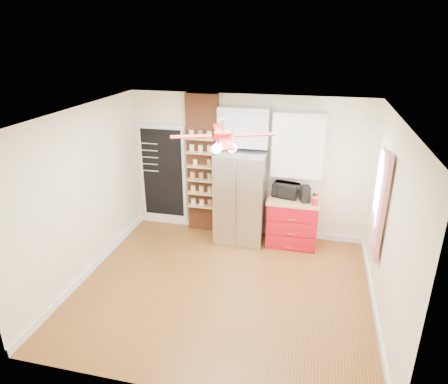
% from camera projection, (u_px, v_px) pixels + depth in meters
% --- Properties ---
extents(floor, '(4.50, 4.50, 0.00)m').
position_uv_depth(floor, '(223.00, 288.00, 6.22)').
color(floor, brown).
rests_on(floor, ground).
extents(ceiling, '(4.50, 4.50, 0.00)m').
position_uv_depth(ceiling, '(223.00, 115.00, 5.21)').
color(ceiling, white).
rests_on(ceiling, wall_back).
extents(wall_back, '(4.50, 0.02, 2.70)m').
position_uv_depth(wall_back, '(247.00, 167.00, 7.52)').
color(wall_back, '#F9F2C8').
rests_on(wall_back, floor).
extents(wall_front, '(4.50, 0.02, 2.70)m').
position_uv_depth(wall_front, '(175.00, 291.00, 3.91)').
color(wall_front, '#F9F2C8').
rests_on(wall_front, floor).
extents(wall_left, '(0.02, 4.00, 2.70)m').
position_uv_depth(wall_left, '(82.00, 196.00, 6.20)').
color(wall_left, '#F9F2C8').
rests_on(wall_left, floor).
extents(wall_right, '(0.02, 4.00, 2.70)m').
position_uv_depth(wall_right, '(389.00, 226.00, 5.24)').
color(wall_right, '#F9F2C8').
rests_on(wall_right, floor).
extents(chalkboard, '(0.95, 0.05, 1.95)m').
position_uv_depth(chalkboard, '(163.00, 173.00, 7.95)').
color(chalkboard, white).
rests_on(chalkboard, wall_back).
extents(brick_pillar, '(0.60, 0.16, 2.70)m').
position_uv_depth(brick_pillar, '(203.00, 165.00, 7.63)').
color(brick_pillar, brown).
rests_on(brick_pillar, floor).
extents(fridge, '(0.90, 0.70, 1.75)m').
position_uv_depth(fridge, '(241.00, 197.00, 7.38)').
color(fridge, '#B4B5B9').
rests_on(fridge, floor).
extents(upper_glass_cabinet, '(0.90, 0.35, 0.70)m').
position_uv_depth(upper_glass_cabinet, '(244.00, 127.00, 7.08)').
color(upper_glass_cabinet, white).
rests_on(upper_glass_cabinet, wall_back).
extents(red_cabinet, '(0.94, 0.64, 0.90)m').
position_uv_depth(red_cabinet, '(292.00, 222.00, 7.37)').
color(red_cabinet, '#B70B19').
rests_on(red_cabinet, floor).
extents(upper_shelf_unit, '(0.90, 0.30, 1.15)m').
position_uv_depth(upper_shelf_unit, '(298.00, 145.00, 7.00)').
color(upper_shelf_unit, white).
rests_on(upper_shelf_unit, wall_back).
extents(window, '(0.04, 0.75, 1.05)m').
position_uv_depth(window, '(381.00, 187.00, 5.98)').
color(window, white).
rests_on(window, wall_right).
extents(curtain, '(0.06, 0.40, 1.55)m').
position_uv_depth(curtain, '(381.00, 208.00, 5.53)').
color(curtain, red).
rests_on(curtain, wall_right).
extents(ceiling_fan, '(1.40, 1.40, 0.44)m').
position_uv_depth(ceiling_fan, '(223.00, 136.00, 5.32)').
color(ceiling_fan, silver).
rests_on(ceiling_fan, ceiling).
extents(toaster_oven, '(0.51, 0.40, 0.25)m').
position_uv_depth(toaster_oven, '(286.00, 190.00, 7.29)').
color(toaster_oven, black).
rests_on(toaster_oven, red_cabinet).
extents(coffee_maker, '(0.20, 0.22, 0.30)m').
position_uv_depth(coffee_maker, '(305.00, 194.00, 7.06)').
color(coffee_maker, black).
rests_on(coffee_maker, red_cabinet).
extents(canister_left, '(0.15, 0.15, 0.13)m').
position_uv_depth(canister_left, '(315.00, 201.00, 6.96)').
color(canister_left, red).
rests_on(canister_left, red_cabinet).
extents(canister_right, '(0.11, 0.11, 0.13)m').
position_uv_depth(canister_right, '(315.00, 196.00, 7.17)').
color(canister_right, '#B40A0A').
rests_on(canister_right, red_cabinet).
extents(pantry_jar_oats, '(0.11, 0.11, 0.11)m').
position_uv_depth(pantry_jar_oats, '(195.00, 162.00, 7.51)').
color(pantry_jar_oats, '#F0EEB8').
rests_on(pantry_jar_oats, brick_pillar).
extents(pantry_jar_beans, '(0.12, 0.12, 0.12)m').
position_uv_depth(pantry_jar_beans, '(209.00, 163.00, 7.46)').
color(pantry_jar_beans, '#95754B').
rests_on(pantry_jar_beans, brick_pillar).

